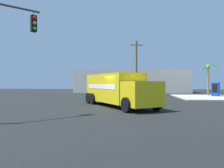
{
  "coord_description": "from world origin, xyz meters",
  "views": [
    {
      "loc": [
        1.16,
        -16.43,
        1.94
      ],
      "look_at": [
        -0.59,
        0.76,
        1.85
      ],
      "focal_mm": 33.66,
      "sensor_mm": 36.0,
      "label": 1
    }
  ],
  "objects": [
    {
      "name": "sidewalk_corner_far",
      "position": [
        11.97,
        11.97,
        0.07
      ],
      "size": [
        10.1,
        10.1,
        0.14
      ],
      "primitive_type": "cube",
      "color": "#B2ADA0",
      "rests_on": "ground"
    },
    {
      "name": "delivery_truck",
      "position": [
        -0.18,
        0.99,
        1.43
      ],
      "size": [
        6.76,
        8.56,
        2.69
      ],
      "color": "yellow",
      "rests_on": "ground"
    },
    {
      "name": "building_backdrop",
      "position": [
        0.75,
        26.43,
        2.21
      ],
      "size": [
        22.54,
        6.0,
        4.42
      ],
      "primitive_type": "cube",
      "color": "beige",
      "rests_on": "ground"
    },
    {
      "name": "vending_machine_red",
      "position": [
        12.37,
        13.54,
        1.07
      ],
      "size": [
        1.17,
        1.14,
        1.85
      ],
      "color": "#0F38B2",
      "rests_on": "sidewalk_corner_far"
    },
    {
      "name": "palm_tree_far",
      "position": [
        11.97,
        15.21,
        3.28
      ],
      "size": [
        2.72,
        2.62,
        4.6
      ],
      "color": "#7A6647",
      "rests_on": "sidewalk_corner_far"
    },
    {
      "name": "utility_pole",
      "position": [
        1.69,
        19.41,
        4.68
      ],
      "size": [
        2.17,
        0.62,
        9.08
      ],
      "color": "brown",
      "rests_on": "ground"
    },
    {
      "name": "ground_plane",
      "position": [
        0.0,
        0.0,
        0.0
      ],
      "size": [
        100.0,
        100.0,
        0.0
      ],
      "primitive_type": "plane",
      "color": "black"
    }
  ]
}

